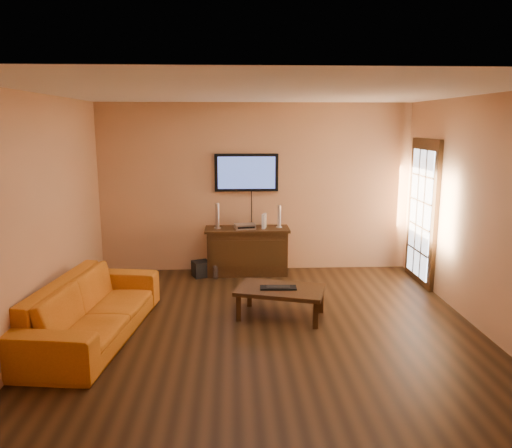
{
  "coord_description": "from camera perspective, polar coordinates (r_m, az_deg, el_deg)",
  "views": [
    {
      "loc": [
        -0.38,
        -5.49,
        2.37
      ],
      "look_at": [
        -0.07,
        0.8,
        1.1
      ],
      "focal_mm": 35.0,
      "sensor_mm": 36.0,
      "label": 1
    }
  ],
  "objects": [
    {
      "name": "ground_plane",
      "position": [
        5.99,
        1.08,
        -11.89
      ],
      "size": [
        5.0,
        5.0,
        0.0
      ],
      "primitive_type": "plane",
      "color": "black",
      "rests_on": "ground"
    },
    {
      "name": "room_walls",
      "position": [
        6.17,
        0.75,
        5.04
      ],
      "size": [
        5.0,
        5.0,
        5.0
      ],
      "color": "tan",
      "rests_on": "ground"
    },
    {
      "name": "french_door",
      "position": [
        7.84,
        18.46,
        1.11
      ],
      "size": [
        0.07,
        1.02,
        2.22
      ],
      "color": "black",
      "rests_on": "ground"
    },
    {
      "name": "media_console",
      "position": [
        7.99,
        -1.02,
        -3.07
      ],
      "size": [
        1.33,
        0.51,
        0.75
      ],
      "color": "black",
      "rests_on": "ground"
    },
    {
      "name": "television",
      "position": [
        7.99,
        -1.1,
        5.9
      ],
      "size": [
        1.01,
        0.08,
        0.6
      ],
      "color": "black",
      "rests_on": "ground"
    },
    {
      "name": "coffee_table",
      "position": [
        6.25,
        2.84,
        -7.73
      ],
      "size": [
        1.2,
        0.92,
        0.37
      ],
      "color": "black",
      "rests_on": "ground"
    },
    {
      "name": "sofa",
      "position": [
        5.92,
        -18.25,
        -8.17
      ],
      "size": [
        0.96,
        2.34,
        0.89
      ],
      "primitive_type": "imported",
      "rotation": [
        0.0,
        0.0,
        1.44
      ],
      "color": "#CB6B16",
      "rests_on": "ground"
    },
    {
      "name": "speaker_left",
      "position": [
        7.86,
        -4.43,
        0.82
      ],
      "size": [
        0.11,
        0.11,
        0.41
      ],
      "color": "silver",
      "rests_on": "media_console"
    },
    {
      "name": "speaker_right",
      "position": [
        7.92,
        2.67,
        0.77
      ],
      "size": [
        0.1,
        0.1,
        0.36
      ],
      "color": "silver",
      "rests_on": "media_console"
    },
    {
      "name": "av_receiver",
      "position": [
        7.87,
        -1.28,
        -0.26
      ],
      "size": [
        0.35,
        0.27,
        0.07
      ],
      "primitive_type": "cube",
      "rotation": [
        0.0,
        0.0,
        0.16
      ],
      "color": "silver",
      "rests_on": "media_console"
    },
    {
      "name": "game_console",
      "position": [
        7.88,
        0.93,
        0.34
      ],
      "size": [
        0.09,
        0.17,
        0.23
      ],
      "primitive_type": "cube",
      "rotation": [
        0.0,
        0.0,
        -0.26
      ],
      "color": "white",
      "rests_on": "media_console"
    },
    {
      "name": "subwoofer",
      "position": [
        7.94,
        -6.3,
        -5.12
      ],
      "size": [
        0.32,
        0.32,
        0.25
      ],
      "primitive_type": "cube",
      "rotation": [
        0.0,
        0.0,
        0.4
      ],
      "color": "black",
      "rests_on": "ground"
    },
    {
      "name": "bottle",
      "position": [
        7.81,
        -4.67,
        -5.52
      ],
      "size": [
        0.08,
        0.08,
        0.22
      ],
      "color": "white",
      "rests_on": "ground"
    },
    {
      "name": "keyboard",
      "position": [
        6.21,
        2.56,
        -7.27
      ],
      "size": [
        0.45,
        0.19,
        0.03
      ],
      "color": "black",
      "rests_on": "coffee_table"
    }
  ]
}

